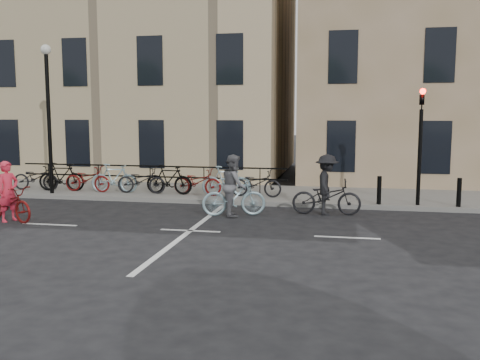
% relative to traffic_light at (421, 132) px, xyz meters
% --- Properties ---
extents(ground, '(120.00, 120.00, 0.00)m').
position_rel_traffic_light_xyz_m(ground, '(-6.20, -4.34, -2.45)').
color(ground, black).
rests_on(ground, ground).
extents(sidewalk, '(46.00, 4.00, 0.15)m').
position_rel_traffic_light_xyz_m(sidewalk, '(-10.20, 1.66, -2.38)').
color(sidewalk, slate).
rests_on(sidewalk, ground).
extents(building_east, '(14.00, 10.00, 12.00)m').
position_rel_traffic_light_xyz_m(building_east, '(2.80, 8.66, 3.70)').
color(building_east, '#957C5A').
rests_on(building_east, sidewalk).
extents(building_west, '(20.00, 10.00, 10.00)m').
position_rel_traffic_light_xyz_m(building_west, '(-15.20, 8.66, 2.70)').
color(building_west, '#D2B68E').
rests_on(building_west, sidewalk).
extents(traffic_light, '(0.18, 0.30, 3.90)m').
position_rel_traffic_light_xyz_m(traffic_light, '(0.00, 0.00, 0.00)').
color(traffic_light, black).
rests_on(traffic_light, sidewalk).
extents(lamp_post, '(0.36, 0.36, 5.28)m').
position_rel_traffic_light_xyz_m(lamp_post, '(-12.70, 0.06, 1.04)').
color(lamp_post, black).
rests_on(lamp_post, sidewalk).
extents(bollard_east, '(0.14, 0.14, 0.90)m').
position_rel_traffic_light_xyz_m(bollard_east, '(-1.20, -0.09, -1.85)').
color(bollard_east, black).
rests_on(bollard_east, sidewalk).
extents(bollard_west, '(0.14, 0.14, 0.90)m').
position_rel_traffic_light_xyz_m(bollard_west, '(1.20, -0.09, -1.85)').
color(bollard_west, black).
rests_on(bollard_west, sidewalk).
extents(parked_bikes, '(10.40, 1.23, 1.05)m').
position_rel_traffic_light_xyz_m(parked_bikes, '(-9.50, 0.70, -1.81)').
color(parked_bikes, black).
rests_on(parked_bikes, sidewalk).
extents(cyclist_pink, '(2.03, 1.32, 1.71)m').
position_rel_traffic_light_xyz_m(cyclist_pink, '(-11.57, -4.12, -1.86)').
color(cyclist_pink, '#660E0D').
rests_on(cyclist_pink, ground).
extents(cyclist_grey, '(1.97, 1.05, 1.83)m').
position_rel_traffic_light_xyz_m(cyclist_grey, '(-5.50, -2.12, -1.71)').
color(cyclist_grey, '#90B1BC').
rests_on(cyclist_grey, ground).
extents(cyclist_dark, '(2.07, 1.20, 1.82)m').
position_rel_traffic_light_xyz_m(cyclist_dark, '(-2.81, -1.39, -1.74)').
color(cyclist_dark, black).
rests_on(cyclist_dark, ground).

